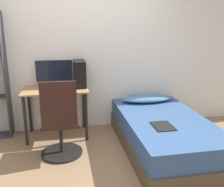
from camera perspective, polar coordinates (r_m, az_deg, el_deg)
The scene contains 11 objects.
ground_plane at distance 3.05m, azimuth -3.06°, elevation -17.99°, with size 14.00×14.00×0.00m, color #846647.
wall_back at distance 4.09m, azimuth -6.27°, elevation 9.19°, with size 8.00×0.05×2.50m.
desk at distance 3.87m, azimuth -12.71°, elevation -0.79°, with size 0.97×0.60×0.76m.
office_chair at distance 3.30m, azimuth -11.69°, elevation -7.75°, with size 0.55×0.55×1.04m.
bed at distance 3.59m, azimuth 11.69°, elevation -8.82°, with size 1.11×2.02×0.46m.
pillow at distance 4.15m, azimuth 8.00°, elevation -1.12°, with size 0.84×0.36×0.11m.
magazine at distance 3.18m, azimuth 11.59°, elevation -7.31°, with size 0.24×0.32×0.01m.
monitor at distance 3.98m, azimuth -13.05°, elevation 4.81°, with size 0.58×0.19×0.42m.
keyboard at distance 3.72m, azimuth -12.42°, elevation 0.77°, with size 0.39×0.13×0.02m.
pc_tower at distance 3.89m, azimuth -7.41°, elevation 4.52°, with size 0.18×0.38×0.40m.
mouse at distance 3.72m, azimuth -8.66°, elevation 0.96°, with size 0.06×0.09×0.02m.
Camera 1 is at (-0.33, -2.54, 1.66)m, focal length 40.00 mm.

